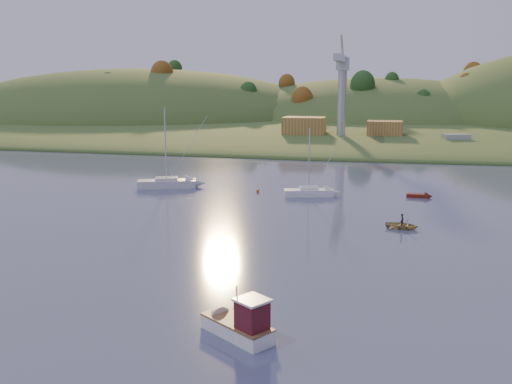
% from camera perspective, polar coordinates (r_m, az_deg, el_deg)
% --- Properties ---
extents(ground, '(500.00, 500.00, 0.00)m').
position_cam_1_polar(ground, '(35.59, -10.47, -16.73)').
color(ground, '#3B4061').
rests_on(ground, ground).
extents(far_shore, '(620.00, 220.00, 1.50)m').
position_cam_1_polar(far_shore, '(259.69, 9.85, 7.18)').
color(far_shore, '#354F1F').
rests_on(far_shore, ground).
extents(shore_slope, '(640.00, 150.00, 7.00)m').
position_cam_1_polar(shore_slope, '(194.97, 8.86, 6.00)').
color(shore_slope, '#354F1F').
rests_on(shore_slope, ground).
extents(hill_left_far, '(120.00, 100.00, 32.00)m').
position_cam_1_polar(hill_left_far, '(299.33, -22.84, 6.97)').
color(hill_left_far, '#354F1F').
rests_on(hill_left_far, ground).
extents(hill_left, '(170.00, 140.00, 44.00)m').
position_cam_1_polar(hill_left, '(251.43, -11.63, 7.00)').
color(hill_left, '#354F1F').
rests_on(hill_left, ground).
extents(hill_center, '(140.00, 120.00, 36.00)m').
position_cam_1_polar(hill_center, '(239.44, 12.01, 6.79)').
color(hill_center, '#354F1F').
rests_on(hill_center, ground).
extents(hillside_trees, '(280.00, 50.00, 32.00)m').
position_cam_1_polar(hillside_trees, '(214.87, 9.23, 6.44)').
color(hillside_trees, '#204017').
rests_on(hillside_trees, ground).
extents(wharf, '(42.00, 16.00, 2.40)m').
position_cam_1_polar(wharf, '(151.82, 9.65, 5.05)').
color(wharf, slate).
rests_on(wharf, ground).
extents(shed_west, '(11.00, 8.00, 4.80)m').
position_cam_1_polar(shed_west, '(153.72, 4.84, 6.59)').
color(shed_west, '#976032').
rests_on(shed_west, wharf).
extents(shed_east, '(9.00, 7.00, 4.00)m').
position_cam_1_polar(shed_east, '(153.33, 12.73, 6.20)').
color(shed_east, '#976032').
rests_on(shed_east, wharf).
extents(dock_crane, '(3.20, 28.00, 20.30)m').
position_cam_1_polar(dock_crane, '(147.64, 8.59, 11.14)').
color(dock_crane, '#B7B7BC').
rests_on(dock_crane, wharf).
extents(fishing_boat, '(6.26, 5.23, 4.02)m').
position_cam_1_polar(fishing_boat, '(38.58, -2.32, -12.81)').
color(fishing_boat, white).
rests_on(fishing_boat, ground).
extents(sailboat_near, '(9.43, 5.60, 12.55)m').
position_cam_1_polar(sailboat_near, '(90.76, -8.92, 0.91)').
color(sailboat_near, silver).
rests_on(sailboat_near, ground).
extents(sailboat_far, '(7.46, 3.97, 9.92)m').
position_cam_1_polar(sailboat_far, '(83.53, 5.28, 0.04)').
color(sailboat_far, white).
rests_on(sailboat_far, ground).
extents(canoe, '(4.06, 3.22, 0.76)m').
position_cam_1_polar(canoe, '(67.01, 14.39, -3.25)').
color(canoe, '#A09058').
rests_on(canoe, ground).
extents(paddler, '(0.45, 0.60, 1.49)m').
position_cam_1_polar(paddler, '(66.92, 14.40, -2.94)').
color(paddler, black).
rests_on(paddler, ground).
extents(red_tender, '(3.72, 1.52, 1.24)m').
position_cam_1_polar(red_tender, '(85.62, 16.32, -0.37)').
color(red_tender, '#5E1B0D').
rests_on(red_tender, ground).
extents(work_vessel, '(15.87, 9.09, 3.85)m').
position_cam_1_polar(work_vessel, '(148.64, 19.32, 4.54)').
color(work_vessel, '#535D6D').
rests_on(work_vessel, ground).
extents(buoy_1, '(0.50, 0.50, 0.50)m').
position_cam_1_polar(buoy_1, '(91.77, -10.63, 0.62)').
color(buoy_1, '#FF570D').
rests_on(buoy_1, ground).
extents(buoy_2, '(0.50, 0.50, 0.50)m').
position_cam_1_polar(buoy_2, '(86.14, 0.18, 0.14)').
color(buoy_2, '#FF570D').
rests_on(buoy_2, ground).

